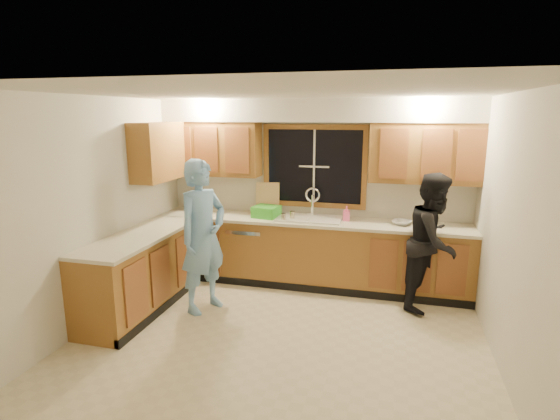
# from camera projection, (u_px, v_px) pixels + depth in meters

# --- Properties ---
(floor) EXTENTS (4.20, 4.20, 0.00)m
(floor) POSITION_uv_depth(u_px,v_px,m) (279.00, 340.00, 4.55)
(floor) COLOR beige
(floor) RESTS_ON ground
(ceiling) EXTENTS (4.20, 4.20, 0.00)m
(ceiling) POSITION_uv_depth(u_px,v_px,m) (279.00, 92.00, 4.01)
(ceiling) COLOR silver
(wall_back) EXTENTS (4.20, 0.00, 4.20)m
(wall_back) POSITION_uv_depth(u_px,v_px,m) (314.00, 191.00, 6.08)
(wall_back) COLOR beige
(wall_back) RESTS_ON ground
(wall_left) EXTENTS (0.00, 3.80, 3.80)m
(wall_left) POSITION_uv_depth(u_px,v_px,m) (95.00, 212.00, 4.81)
(wall_left) COLOR beige
(wall_left) RESTS_ON ground
(wall_right) EXTENTS (0.00, 3.80, 3.80)m
(wall_right) POSITION_uv_depth(u_px,v_px,m) (514.00, 239.00, 3.76)
(wall_right) COLOR beige
(wall_right) RESTS_ON ground
(base_cabinets_back) EXTENTS (4.20, 0.60, 0.88)m
(base_cabinets_back) POSITION_uv_depth(u_px,v_px,m) (309.00, 253.00, 5.97)
(base_cabinets_back) COLOR olive
(base_cabinets_back) RESTS_ON ground
(base_cabinets_left) EXTENTS (0.60, 1.90, 0.88)m
(base_cabinets_left) POSITION_uv_depth(u_px,v_px,m) (142.00, 273.00, 5.24)
(base_cabinets_left) COLOR olive
(base_cabinets_left) RESTS_ON ground
(countertop_back) EXTENTS (4.20, 0.63, 0.04)m
(countertop_back) POSITION_uv_depth(u_px,v_px,m) (309.00, 221.00, 5.86)
(countertop_back) COLOR beige
(countertop_back) RESTS_ON base_cabinets_back
(countertop_left) EXTENTS (0.63, 1.90, 0.04)m
(countertop_left) POSITION_uv_depth(u_px,v_px,m) (140.00, 236.00, 5.13)
(countertop_left) COLOR beige
(countertop_left) RESTS_ON base_cabinets_left
(upper_cabinets_left) EXTENTS (1.35, 0.33, 0.75)m
(upper_cabinets_left) POSITION_uv_depth(u_px,v_px,m) (213.00, 149.00, 6.15)
(upper_cabinets_left) COLOR olive
(upper_cabinets_left) RESTS_ON wall_back
(upper_cabinets_right) EXTENTS (1.35, 0.33, 0.75)m
(upper_cabinets_right) POSITION_uv_depth(u_px,v_px,m) (425.00, 153.00, 5.44)
(upper_cabinets_right) COLOR olive
(upper_cabinets_right) RESTS_ON wall_back
(upper_cabinets_return) EXTENTS (0.33, 0.90, 0.75)m
(upper_cabinets_return) POSITION_uv_depth(u_px,v_px,m) (158.00, 152.00, 5.70)
(upper_cabinets_return) COLOR olive
(upper_cabinets_return) RESTS_ON wall_left
(soffit) EXTENTS (4.20, 0.35, 0.30)m
(soffit) POSITION_uv_depth(u_px,v_px,m) (313.00, 110.00, 5.68)
(soffit) COLOR silver
(soffit) RESTS_ON wall_back
(window_frame) EXTENTS (1.44, 0.03, 1.14)m
(window_frame) POSITION_uv_depth(u_px,v_px,m) (314.00, 166.00, 5.99)
(window_frame) COLOR black
(window_frame) RESTS_ON wall_back
(sink) EXTENTS (0.86, 0.52, 0.57)m
(sink) POSITION_uv_depth(u_px,v_px,m) (309.00, 223.00, 5.88)
(sink) COLOR silver
(sink) RESTS_ON countertop_back
(dishwasher) EXTENTS (0.60, 0.56, 0.82)m
(dishwasher) POSITION_uv_depth(u_px,v_px,m) (250.00, 251.00, 6.18)
(dishwasher) COLOR white
(dishwasher) RESTS_ON floor
(stove) EXTENTS (0.58, 0.75, 0.90)m
(stove) POSITION_uv_depth(u_px,v_px,m) (112.00, 290.00, 4.70)
(stove) COLOR white
(stove) RESTS_ON floor
(man) EXTENTS (0.66, 0.78, 1.81)m
(man) POSITION_uv_depth(u_px,v_px,m) (203.00, 236.00, 5.10)
(man) COLOR #75AADD
(man) RESTS_ON floor
(woman) EXTENTS (0.90, 0.99, 1.65)m
(woman) POSITION_uv_depth(u_px,v_px,m) (433.00, 242.00, 5.17)
(woman) COLOR black
(woman) RESTS_ON floor
(knife_block) EXTENTS (0.15, 0.15, 0.21)m
(knife_block) POSITION_uv_depth(u_px,v_px,m) (190.00, 203.00, 6.40)
(knife_block) COLOR brown
(knife_block) RESTS_ON countertop_back
(cutting_board) EXTENTS (0.35, 0.18, 0.44)m
(cutting_board) POSITION_uv_depth(u_px,v_px,m) (268.00, 198.00, 6.19)
(cutting_board) COLOR tan
(cutting_board) RESTS_ON countertop_back
(dish_crate) EXTENTS (0.37, 0.35, 0.15)m
(dish_crate) POSITION_uv_depth(u_px,v_px,m) (266.00, 212.00, 5.98)
(dish_crate) COLOR green
(dish_crate) RESTS_ON countertop_back
(soap_bottle) EXTENTS (0.10, 0.10, 0.20)m
(soap_bottle) POSITION_uv_depth(u_px,v_px,m) (346.00, 213.00, 5.77)
(soap_bottle) COLOR pink
(soap_bottle) RESTS_ON countertop_back
(bowl) EXTENTS (0.30, 0.30, 0.06)m
(bowl) POSITION_uv_depth(u_px,v_px,m) (402.00, 223.00, 5.57)
(bowl) COLOR silver
(bowl) RESTS_ON countertop_back
(can_left) EXTENTS (0.07, 0.07, 0.11)m
(can_left) POSITION_uv_depth(u_px,v_px,m) (283.00, 217.00, 5.74)
(can_left) COLOR #C0B294
(can_left) RESTS_ON countertop_back
(can_right) EXTENTS (0.08, 0.08, 0.12)m
(can_right) POSITION_uv_depth(u_px,v_px,m) (292.00, 216.00, 5.82)
(can_right) COLOR #C0B294
(can_right) RESTS_ON countertop_back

